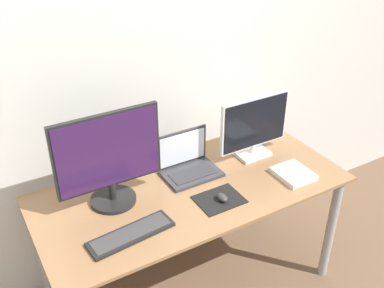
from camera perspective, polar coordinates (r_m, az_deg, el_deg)
The scene contains 9 objects.
wall_back at distance 2.45m, azimuth -5.26°, elevation 9.60°, with size 7.00×0.05×2.50m.
desk at distance 2.42m, azimuth -0.02°, elevation -7.64°, with size 1.63×0.75×0.74m.
monitor_left at distance 2.15m, azimuth -10.52°, elevation -1.89°, with size 0.52×0.23×0.48m.
monitor_right at distance 2.54m, azimuth 7.92°, elevation 2.25°, with size 0.44×0.13×0.37m.
laptop at distance 2.44m, azimuth -0.57°, elevation -2.40°, with size 0.30×0.22×0.22m.
keyboard at distance 2.08m, azimuth -7.74°, elevation -11.26°, with size 0.41×0.16×0.02m.
mousepad at distance 2.27m, azimuth 3.47°, elevation -7.03°, with size 0.23×0.18×0.00m.
mouse at distance 2.25m, azimuth 3.87°, elevation -6.80°, with size 0.04×0.07×0.03m.
book at distance 2.48m, azimuth 12.75°, elevation -3.71°, with size 0.18×0.20×0.03m.
Camera 1 is at (-0.95, -1.26, 2.12)m, focal length 42.00 mm.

